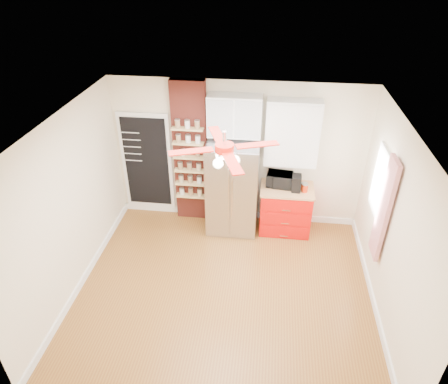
# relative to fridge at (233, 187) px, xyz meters

# --- Properties ---
(floor) EXTENTS (4.50, 4.50, 0.00)m
(floor) POSITION_rel_fridge_xyz_m (0.05, -1.63, -0.88)
(floor) COLOR brown
(floor) RESTS_ON ground
(ceiling) EXTENTS (4.50, 4.50, 0.00)m
(ceiling) POSITION_rel_fridge_xyz_m (0.05, -1.63, 1.83)
(ceiling) COLOR white
(ceiling) RESTS_ON wall_back
(wall_back) EXTENTS (4.50, 0.02, 2.70)m
(wall_back) POSITION_rel_fridge_xyz_m (0.05, 0.37, 0.48)
(wall_back) COLOR beige
(wall_back) RESTS_ON floor
(wall_front) EXTENTS (4.50, 0.02, 2.70)m
(wall_front) POSITION_rel_fridge_xyz_m (0.05, -3.63, 0.48)
(wall_front) COLOR beige
(wall_front) RESTS_ON floor
(wall_left) EXTENTS (0.02, 4.00, 2.70)m
(wall_left) POSITION_rel_fridge_xyz_m (-2.20, -1.63, 0.48)
(wall_left) COLOR beige
(wall_left) RESTS_ON floor
(wall_right) EXTENTS (0.02, 4.00, 2.70)m
(wall_right) POSITION_rel_fridge_xyz_m (2.30, -1.63, 0.48)
(wall_right) COLOR beige
(wall_right) RESTS_ON floor
(chalkboard) EXTENTS (0.95, 0.05, 1.95)m
(chalkboard) POSITION_rel_fridge_xyz_m (-1.65, 0.33, 0.23)
(chalkboard) COLOR white
(chalkboard) RESTS_ON wall_back
(brick_pillar) EXTENTS (0.60, 0.16, 2.70)m
(brick_pillar) POSITION_rel_fridge_xyz_m (-0.80, 0.29, 0.48)
(brick_pillar) COLOR maroon
(brick_pillar) RESTS_ON floor
(fridge) EXTENTS (0.90, 0.70, 1.75)m
(fridge) POSITION_rel_fridge_xyz_m (0.00, 0.00, 0.00)
(fridge) COLOR #BDBCC2
(fridge) RESTS_ON floor
(upper_glass_cabinet) EXTENTS (0.90, 0.35, 0.70)m
(upper_glass_cabinet) POSITION_rel_fridge_xyz_m (0.00, 0.20, 1.27)
(upper_glass_cabinet) COLOR white
(upper_glass_cabinet) RESTS_ON wall_back
(red_cabinet) EXTENTS (0.94, 0.64, 0.90)m
(red_cabinet) POSITION_rel_fridge_xyz_m (0.97, 0.05, -0.42)
(red_cabinet) COLOR red
(red_cabinet) RESTS_ON floor
(upper_shelf_unit) EXTENTS (0.90, 0.30, 1.15)m
(upper_shelf_unit) POSITION_rel_fridge_xyz_m (0.97, 0.22, 1.00)
(upper_shelf_unit) COLOR white
(upper_shelf_unit) RESTS_ON wall_back
(window) EXTENTS (0.04, 0.75, 1.05)m
(window) POSITION_rel_fridge_xyz_m (2.28, -0.73, 0.68)
(window) COLOR white
(window) RESTS_ON wall_right
(curtain) EXTENTS (0.06, 0.40, 1.55)m
(curtain) POSITION_rel_fridge_xyz_m (2.23, -1.28, 0.57)
(curtain) COLOR red
(curtain) RESTS_ON wall_right
(ceiling_fan) EXTENTS (1.40, 1.40, 0.44)m
(ceiling_fan) POSITION_rel_fridge_xyz_m (0.05, -1.63, 1.55)
(ceiling_fan) COLOR silver
(ceiling_fan) RESTS_ON ceiling
(toaster_oven) EXTENTS (0.48, 0.35, 0.25)m
(toaster_oven) POSITION_rel_fridge_xyz_m (0.82, 0.12, 0.15)
(toaster_oven) COLOR black
(toaster_oven) RESTS_ON red_cabinet
(coffee_maker) EXTENTS (0.16, 0.23, 0.29)m
(coffee_maker) POSITION_rel_fridge_xyz_m (1.11, -0.00, 0.17)
(coffee_maker) COLOR black
(coffee_maker) RESTS_ON red_cabinet
(canister_left) EXTENTS (0.13, 0.13, 0.14)m
(canister_left) POSITION_rel_fridge_xyz_m (1.26, -0.03, 0.10)
(canister_left) COLOR red
(canister_left) RESTS_ON red_cabinet
(canister_right) EXTENTS (0.13, 0.13, 0.12)m
(canister_right) POSITION_rel_fridge_xyz_m (1.25, 0.03, 0.09)
(canister_right) COLOR red
(canister_right) RESTS_ON red_cabinet
(pantry_jar_oats) EXTENTS (0.09, 0.09, 0.11)m
(pantry_jar_oats) POSITION_rel_fridge_xyz_m (-0.91, 0.16, 0.55)
(pantry_jar_oats) COLOR beige
(pantry_jar_oats) RESTS_ON brick_pillar
(pantry_jar_beans) EXTENTS (0.10, 0.10, 0.13)m
(pantry_jar_beans) POSITION_rel_fridge_xyz_m (-0.65, 0.17, 0.56)
(pantry_jar_beans) COLOR #8F6A49
(pantry_jar_beans) RESTS_ON brick_pillar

